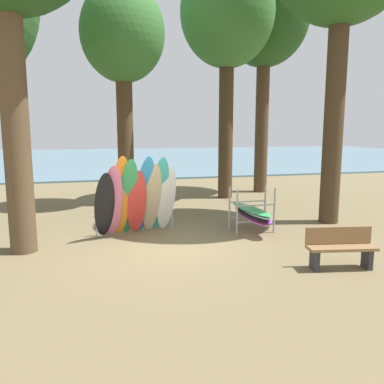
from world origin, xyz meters
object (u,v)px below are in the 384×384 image
(park_bench, at_px, (340,247))
(leaning_board_pile, at_px, (137,199))
(tree_mid_behind, at_px, (123,39))
(tree_far_right_back, at_px, (265,18))
(tree_deep_back, at_px, (227,16))
(board_storage_rack, at_px, (252,213))

(park_bench, bearing_deg, leaning_board_pile, 136.15)
(tree_mid_behind, height_order, tree_far_right_back, tree_far_right_back)
(tree_far_right_back, xyz_separation_m, leaning_board_pile, (-6.40, -6.16, -6.64))
(tree_deep_back, bearing_deg, tree_mid_behind, -171.84)
(tree_mid_behind, bearing_deg, park_bench, -65.78)
(board_storage_rack, bearing_deg, tree_far_right_back, 63.85)
(tree_far_right_back, xyz_separation_m, board_storage_rack, (-3.22, -6.55, -7.13))
(leaning_board_pile, relative_size, park_bench, 1.62)
(park_bench, bearing_deg, tree_deep_back, 86.51)
(board_storage_rack, height_order, park_bench, board_storage_rack)
(tree_far_right_back, height_order, leaning_board_pile, tree_far_right_back)
(leaning_board_pile, distance_m, board_storage_rack, 3.24)
(tree_deep_back, bearing_deg, tree_far_right_back, 27.44)
(tree_mid_behind, distance_m, park_bench, 10.50)
(tree_far_right_back, height_order, park_bench, tree_far_right_back)
(tree_mid_behind, xyz_separation_m, leaning_board_pile, (-0.13, -4.47, -5.06))
(tree_deep_back, relative_size, board_storage_rack, 4.50)
(tree_deep_back, xyz_separation_m, park_bench, (-0.53, -8.69, -6.83))
(leaning_board_pile, height_order, park_bench, leaning_board_pile)
(tree_far_right_back, distance_m, leaning_board_pile, 11.09)
(leaning_board_pile, bearing_deg, tree_far_right_back, 43.93)
(tree_far_right_back, relative_size, leaning_board_pile, 4.29)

